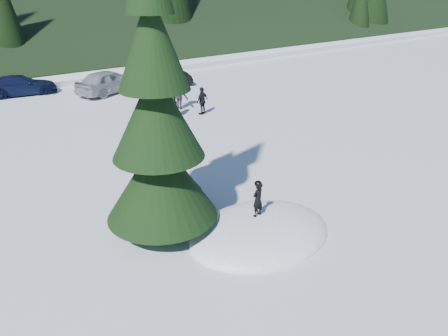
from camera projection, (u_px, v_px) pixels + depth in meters
ground at (259, 234)px, 12.89m from camera, size 200.00×200.00×0.00m
snow_mound at (259, 234)px, 12.89m from camera, size 4.48×3.52×0.96m
spruce_tall at (157, 125)px, 11.69m from camera, size 3.20×3.20×8.60m
spruce_short at (166, 145)px, 13.75m from camera, size 2.20×2.20×5.37m
child_skier at (258, 200)px, 12.71m from camera, size 0.42×0.31×1.07m
adult_0 at (171, 102)px, 23.05m from camera, size 1.06×1.04×1.73m
adult_1 at (202, 101)px, 23.73m from camera, size 0.96×0.63×1.51m
adult_2 at (180, 93)px, 24.68m from camera, size 0.98×1.29×1.77m
car_3 at (21, 85)px, 27.69m from camera, size 4.50×2.37×1.24m
car_4 at (108, 81)px, 28.05m from camera, size 4.83×3.29×1.53m
car_5 at (162, 77)px, 29.81m from camera, size 4.29×2.64×1.33m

